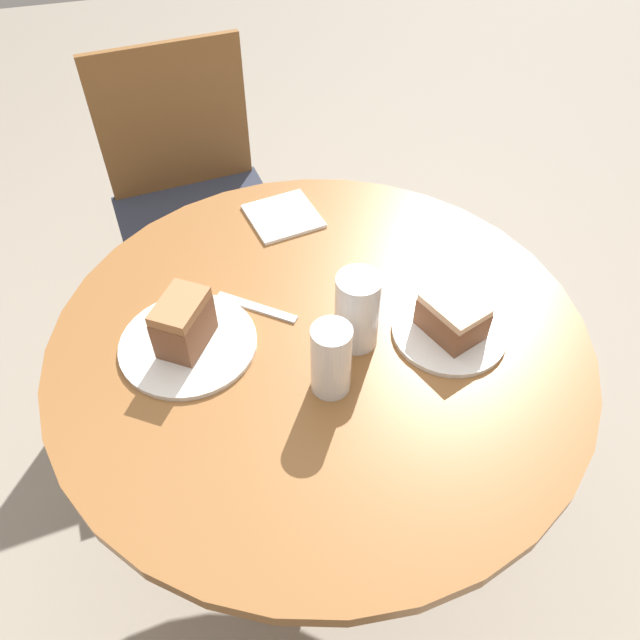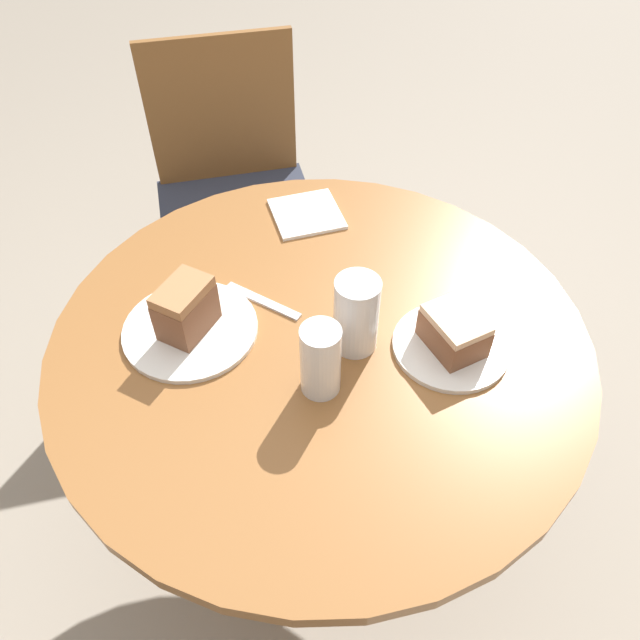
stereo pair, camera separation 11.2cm
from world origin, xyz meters
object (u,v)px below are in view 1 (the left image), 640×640
at_px(chair, 194,202).
at_px(glass_water, 357,315).
at_px(cake_slice_near, 183,323).
at_px(plate_near, 188,344).
at_px(cake_slice_far, 452,316).
at_px(plate_far, 449,332).
at_px(glass_lemonade, 331,362).

xyz_separation_m(chair, glass_water, (0.22, -0.87, 0.33)).
distance_m(chair, cake_slice_near, 0.87).
relative_size(chair, plate_near, 3.68).
bearing_deg(cake_slice_far, chair, 113.17).
relative_size(chair, cake_slice_far, 6.93).
xyz_separation_m(plate_far, cake_slice_near, (-0.47, 0.10, 0.06)).
bearing_deg(chair, plate_far, -72.92).
relative_size(cake_slice_near, cake_slice_far, 0.97).
xyz_separation_m(cake_slice_far, glass_lemonade, (-0.24, -0.06, 0.02)).
relative_size(cake_slice_far, glass_water, 0.88).
distance_m(plate_near, cake_slice_far, 0.48).
bearing_deg(cake_slice_far, cake_slice_near, 167.92).
bearing_deg(glass_water, cake_slice_far, -10.96).
bearing_deg(cake_slice_far, glass_water, 169.04).
height_order(cake_slice_near, glass_water, glass_water).
relative_size(cake_slice_near, glass_water, 0.85).
distance_m(chair, cake_slice_far, 1.03).
xyz_separation_m(chair, cake_slice_near, (-0.08, -0.80, 0.33)).
distance_m(plate_near, cake_slice_near, 0.06).
bearing_deg(plate_near, glass_water, -12.71).
height_order(plate_far, cake_slice_far, cake_slice_far).
bearing_deg(cake_slice_far, glass_lemonade, -167.05).
bearing_deg(cake_slice_far, plate_far, 0.00).
bearing_deg(cake_slice_near, plate_far, -12.08).
bearing_deg(glass_water, cake_slice_near, 167.29).
bearing_deg(plate_near, chair, 84.33).
bearing_deg(glass_water, glass_lemonade, -129.61).
height_order(plate_far, glass_water, glass_water).
xyz_separation_m(cake_slice_near, cake_slice_far, (0.47, -0.10, -0.01)).
bearing_deg(plate_far, plate_near, 167.92).
bearing_deg(chair, cake_slice_far, -72.92).
bearing_deg(cake_slice_near, glass_lemonade, -34.96).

